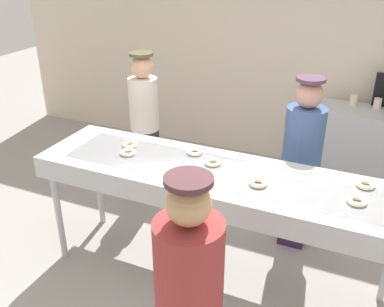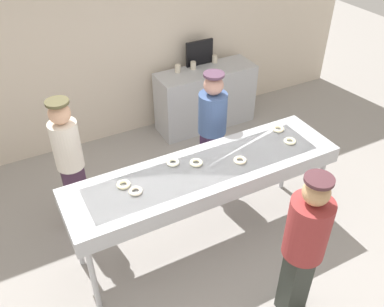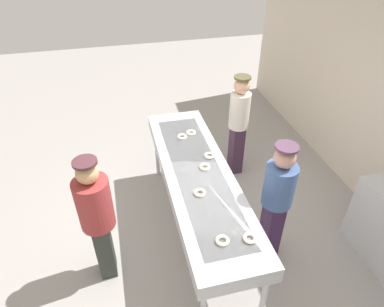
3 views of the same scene
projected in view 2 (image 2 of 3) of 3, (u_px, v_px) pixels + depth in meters
The scene contains 18 objects.
ground_plane at pixel (204, 238), 4.80m from camera, with size 16.00×16.00×0.00m, color #9E9993.
back_wall at pixel (114, 27), 5.64m from camera, with size 8.00×0.12×3.32m, color beige.
fryer_conveyor at pixel (206, 174), 4.24m from camera, with size 2.89×0.77×1.04m.
sugar_donut_0 at pixel (196, 163), 4.22m from camera, with size 0.13×0.13×0.03m, color #F3ECC2.
sugar_donut_1 at pixel (173, 162), 4.22m from camera, with size 0.13×0.13×0.03m, color white.
sugar_donut_2 at pixel (278, 129), 4.72m from camera, with size 0.13×0.13×0.03m, color #F7ECC2.
sugar_donut_3 at pixel (290, 141), 4.53m from camera, with size 0.13×0.13×0.03m, color #F9F2C8.
sugar_donut_4 at pixel (136, 191), 3.87m from camera, with size 0.13×0.13×0.03m, color white.
sugar_donut_5 at pixel (123, 185), 3.95m from camera, with size 0.13×0.13×0.03m, color #FDF4C2.
sugar_donut_6 at pixel (240, 160), 4.25m from camera, with size 0.13×0.13×0.03m, color #FAEAC7.
worker_baker at pixel (70, 160), 4.49m from camera, with size 0.30×0.30×1.64m.
worker_assistant at pixel (212, 127), 4.98m from camera, with size 0.34×0.34×1.63m.
customer_waiting at pixel (305, 241), 3.52m from camera, with size 0.36×0.36×1.65m.
prep_counter at pixel (206, 98), 6.48m from camera, with size 1.54×0.53×0.95m, color #B7BABF.
paper_cup_0 at pixel (215, 59), 6.37m from camera, with size 0.08×0.08×0.12m, color beige.
paper_cup_1 at pixel (193, 65), 6.19m from camera, with size 0.08×0.08×0.12m, color beige.
paper_cup_2 at pixel (178, 68), 6.10m from camera, with size 0.08×0.08×0.12m, color beige.
menu_display at pixel (199, 53), 6.24m from camera, with size 0.44×0.04×0.38m, color black.
Camera 2 is at (-1.65, -2.83, 3.64)m, focal length 38.83 mm.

